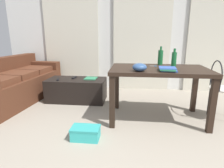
# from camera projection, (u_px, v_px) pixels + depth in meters

# --- Properties ---
(ground_plane) EXTENTS (7.29, 7.29, 0.00)m
(ground_plane) POSITION_uv_depth(u_px,v_px,m) (144.00, 126.00, 2.55)
(ground_plane) COLOR gray
(wall_back) EXTENTS (6.10, 0.10, 2.58)m
(wall_back) POSITION_uv_depth(u_px,v_px,m) (142.00, 31.00, 4.07)
(wall_back) COLOR silver
(wall_back) RESTS_ON ground
(curtains) EXTENTS (4.34, 0.03, 2.31)m
(curtains) POSITION_uv_depth(u_px,v_px,m) (142.00, 37.00, 4.03)
(curtains) COLOR beige
(curtains) RESTS_ON ground
(couch) EXTENTS (0.97, 2.03, 0.79)m
(couch) POSITION_uv_depth(u_px,v_px,m) (14.00, 84.00, 3.45)
(couch) COLOR #4C2819
(couch) RESTS_ON ground
(coffee_table) EXTENTS (1.06, 0.53, 0.41)m
(coffee_table) POSITION_uv_depth(u_px,v_px,m) (77.00, 90.00, 3.50)
(coffee_table) COLOR black
(coffee_table) RESTS_ON ground
(craft_table) EXTENTS (1.33, 0.79, 0.75)m
(craft_table) POSITION_uv_depth(u_px,v_px,m) (159.00, 75.00, 2.62)
(craft_table) COLOR black
(craft_table) RESTS_ON ground
(wire_chair) EXTENTS (0.40, 0.41, 0.86)m
(wire_chair) POSITION_uv_depth(u_px,v_px,m) (221.00, 84.00, 2.63)
(wire_chair) COLOR silver
(wire_chair) RESTS_ON ground
(bottle_near) EXTENTS (0.07, 0.07, 0.26)m
(bottle_near) POSITION_uv_depth(u_px,v_px,m) (174.00, 59.00, 2.62)
(bottle_near) COLOR #195B2D
(bottle_near) RESTS_ON craft_table
(bottle_far) EXTENTS (0.07, 0.07, 0.28)m
(bottle_far) POSITION_uv_depth(u_px,v_px,m) (160.00, 57.00, 2.87)
(bottle_far) COLOR #195B2D
(bottle_far) RESTS_ON craft_table
(bowl) EXTENTS (0.18, 0.18, 0.10)m
(bowl) POSITION_uv_depth(u_px,v_px,m) (140.00, 67.00, 2.35)
(bowl) COLOR #2D4C7A
(bowl) RESTS_ON craft_table
(book_stack) EXTENTS (0.24, 0.31, 0.05)m
(book_stack) POSITION_uv_depth(u_px,v_px,m) (168.00, 69.00, 2.39)
(book_stack) COLOR #33519E
(book_stack) RESTS_ON craft_table
(scissors) EXTENTS (0.10, 0.06, 0.00)m
(scissors) POSITION_uv_depth(u_px,v_px,m) (154.00, 66.00, 2.75)
(scissors) COLOR #9EA0A5
(scissors) RESTS_ON craft_table
(tv_remote_primary) EXTENTS (0.09, 0.16, 0.02)m
(tv_remote_primary) POSITION_uv_depth(u_px,v_px,m) (58.00, 79.00, 3.39)
(tv_remote_primary) COLOR black
(tv_remote_primary) RESTS_ON coffee_table
(tv_remote_secondary) EXTENTS (0.06, 0.16, 0.02)m
(tv_remote_secondary) POSITION_uv_depth(u_px,v_px,m) (74.00, 78.00, 3.52)
(tv_remote_secondary) COLOR black
(tv_remote_secondary) RESTS_ON coffee_table
(magazine) EXTENTS (0.22, 0.24, 0.02)m
(magazine) POSITION_uv_depth(u_px,v_px,m) (91.00, 78.00, 3.47)
(magazine) COLOR #2D7F56
(magazine) RESTS_ON coffee_table
(shoebox) EXTENTS (0.33, 0.21, 0.15)m
(shoebox) POSITION_uv_depth(u_px,v_px,m) (86.00, 133.00, 2.21)
(shoebox) COLOR #33B2AD
(shoebox) RESTS_ON ground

